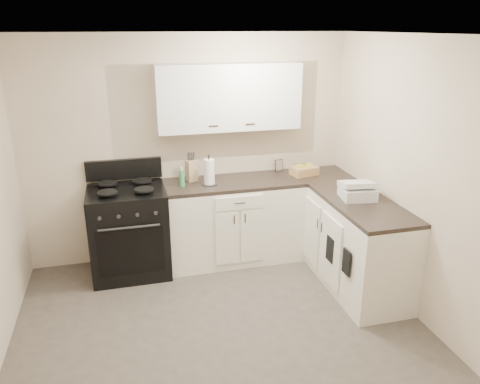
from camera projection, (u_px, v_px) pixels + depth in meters
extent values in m
plane|color=#473F38|center=(226.00, 342.00, 4.00)|extent=(3.60, 3.60, 0.00)
plane|color=white|center=(223.00, 35.00, 3.16)|extent=(3.60, 3.60, 0.00)
plane|color=beige|center=(189.00, 150.00, 5.22)|extent=(3.60, 0.00, 3.60)
plane|color=beige|center=(429.00, 187.00, 4.01)|extent=(0.00, 3.60, 3.60)
plane|color=beige|center=(321.00, 359.00, 1.94)|extent=(3.60, 0.00, 3.60)
cube|color=white|center=(233.00, 222.00, 5.32)|extent=(1.55, 0.60, 0.90)
cube|color=white|center=(345.00, 235.00, 4.98)|extent=(0.60, 1.90, 0.90)
cube|color=black|center=(232.00, 183.00, 5.16)|extent=(1.55, 0.60, 0.04)
cube|color=black|center=(348.00, 194.00, 4.82)|extent=(0.60, 1.90, 0.04)
cube|color=white|center=(229.00, 97.00, 4.99)|extent=(1.55, 0.30, 0.70)
cube|color=black|center=(129.00, 233.00, 5.02)|extent=(0.81, 0.69, 0.98)
cube|color=tan|center=(191.00, 171.00, 5.13)|extent=(0.13, 0.13, 0.24)
cylinder|color=white|center=(209.00, 172.00, 5.01)|extent=(0.14, 0.14, 0.28)
cylinder|color=#3A975B|center=(182.00, 178.00, 4.97)|extent=(0.08, 0.08, 0.18)
cube|color=black|center=(279.00, 165.00, 5.52)|extent=(0.11, 0.06, 0.13)
cube|color=tan|center=(304.00, 171.00, 5.36)|extent=(0.32, 0.25, 0.10)
cube|color=white|center=(357.00, 193.00, 4.63)|extent=(0.36, 0.34, 0.12)
cylinder|color=silver|center=(354.00, 193.00, 4.60)|extent=(0.09, 0.09, 0.13)
cube|color=black|center=(347.00, 262.00, 4.28)|extent=(0.02, 0.14, 0.24)
cube|color=black|center=(330.00, 249.00, 4.60)|extent=(0.02, 0.15, 0.25)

